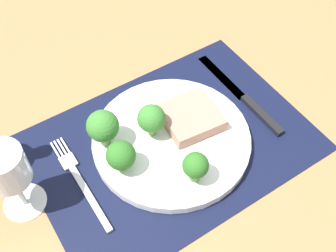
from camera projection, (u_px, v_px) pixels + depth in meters
The scene contains 11 objects.
ground_plane at pixel (171, 148), 71.84cm from camera, with size 140.00×110.00×3.00cm, color #996D42.
placemat at pixel (171, 143), 70.53cm from camera, with size 45.64×32.30×0.30cm, color black.
plate at pixel (171, 140), 69.78cm from camera, with size 26.24×26.24×1.60cm, color white.
steak at pixel (191, 117), 70.26cm from camera, with size 9.05×8.90×2.25cm, color tan.
broccoli_near_steak at pixel (121, 156), 62.87cm from camera, with size 4.59×4.59×5.73cm.
broccoli_near_fork at pixel (151, 119), 66.65cm from camera, with size 4.60×4.60×6.15cm.
broccoli_center at pixel (196, 166), 61.60cm from camera, with size 4.01×4.01×5.70cm.
broccoli_back_left at pixel (103, 127), 65.17cm from camera, with size 5.18×5.18×6.91cm.
fork at pixel (80, 181), 65.59cm from camera, with size 2.40×19.20×0.50cm.
knife at pixel (246, 99), 75.90cm from camera, with size 1.80×23.00×0.80cm.
wine_glass at pixel (7, 171), 56.58cm from camera, with size 6.53×6.53×13.09cm.
Camera 1 is at (-22.62, -33.76, 57.87)cm, focal length 44.91 mm.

